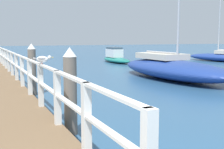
% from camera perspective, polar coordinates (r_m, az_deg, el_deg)
% --- Properties ---
extents(pier_railing, '(0.12, 23.18, 1.07)m').
position_cam_1_polar(pier_railing, '(13.71, -19.46, 2.59)').
color(pier_railing, silver).
rests_on(pier_railing, pier_deck).
extents(dock_piling_near, '(0.29, 0.29, 1.88)m').
position_cam_1_polar(dock_piling_near, '(6.12, -8.36, -3.32)').
color(dock_piling_near, '#6B6056').
rests_on(dock_piling_near, ground_plane).
extents(dock_piling_far, '(0.29, 0.29, 1.88)m').
position_cam_1_polar(dock_piling_far, '(10.69, -15.72, 1.01)').
color(dock_piling_far, '#6B6056').
rests_on(dock_piling_far, ground_plane).
extents(seagull_foreground, '(0.43, 0.29, 0.21)m').
position_cam_1_polar(seagull_foreground, '(6.86, -13.75, 3.08)').
color(seagull_foreground, white).
rests_on(seagull_foreground, pier_railing).
extents(boat_0, '(2.97, 7.84, 9.82)m').
position_cam_1_polar(boat_0, '(14.92, 11.82, 1.26)').
color(boat_0, navy).
rests_on(boat_0, ground_plane).
extents(boat_2, '(3.34, 6.74, 6.71)m').
position_cam_1_polar(boat_2, '(27.30, 21.15, 3.32)').
color(boat_2, navy).
rests_on(boat_2, ground_plane).
extents(boat_4, '(1.64, 4.67, 1.29)m').
position_cam_1_polar(boat_4, '(24.56, 0.74, 3.46)').
color(boat_4, '#197266').
rests_on(boat_4, ground_plane).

